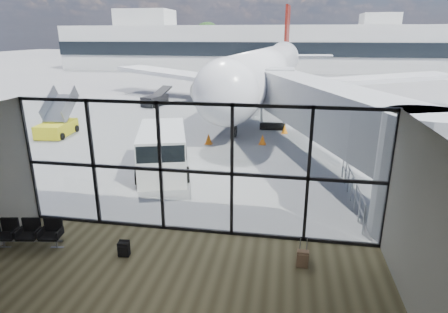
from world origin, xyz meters
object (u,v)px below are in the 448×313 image
(suitcase, at_px, (303,259))
(belt_loader, at_px, (155,100))
(seating_row, at_px, (30,232))
(backpack, at_px, (124,249))
(mobile_stairs, at_px, (57,127))
(airliner, at_px, (269,68))
(service_van, at_px, (163,151))

(suitcase, height_order, belt_loader, belt_loader)
(seating_row, distance_m, suitcase, 8.54)
(suitcase, bearing_deg, backpack, -174.53)
(backpack, height_order, mobile_stairs, mobile_stairs)
(airliner, distance_m, mobile_stairs, 21.59)
(service_van, relative_size, mobile_stairs, 1.46)
(backpack, bearing_deg, suitcase, -0.84)
(service_van, bearing_deg, airliner, 63.19)
(backpack, xyz_separation_m, mobile_stairs, (-10.46, 12.91, 0.35))
(suitcase, relative_size, service_van, 0.17)
(backpack, distance_m, mobile_stairs, 16.62)
(airliner, relative_size, belt_loader, 10.59)
(service_van, distance_m, belt_loader, 18.40)
(belt_loader, height_order, mobile_stairs, mobile_stairs)
(suitcase, distance_m, belt_loader, 27.42)
(seating_row, distance_m, mobile_stairs, 14.78)
(seating_row, height_order, backpack, seating_row)
(belt_loader, distance_m, mobile_stairs, 11.88)
(suitcase, distance_m, mobile_stairs, 20.22)
(airliner, xyz_separation_m, belt_loader, (-10.30, -5.42, -2.61))
(belt_loader, bearing_deg, mobile_stairs, -87.25)
(seating_row, bearing_deg, suitcase, -7.25)
(service_van, bearing_deg, suitcase, -63.96)
(seating_row, height_order, airliner, airliner)
(backpack, relative_size, service_van, 0.09)
(seating_row, height_order, service_van, service_van)
(seating_row, bearing_deg, belt_loader, 91.34)
(suitcase, xyz_separation_m, mobile_stairs, (-15.83, 12.57, 0.32))
(seating_row, distance_m, airliner, 30.50)
(airliner, xyz_separation_m, service_van, (-3.80, -22.63, -2.06))
(suitcase, relative_size, mobile_stairs, 0.25)
(backpack, relative_size, belt_loader, 0.13)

